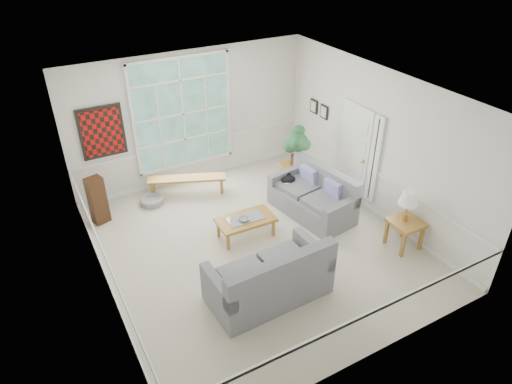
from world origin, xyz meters
TOP-DOWN VIEW (x-y plane):
  - floor at (0.00, 0.00)m, footprint 5.50×6.00m
  - ceiling at (0.00, 0.00)m, footprint 5.50×6.00m
  - wall_back at (0.00, 3.00)m, footprint 5.50×0.02m
  - wall_front at (0.00, -3.00)m, footprint 5.50×0.02m
  - wall_left at (-2.75, 0.00)m, footprint 0.02×6.00m
  - wall_right at (2.75, 0.00)m, footprint 0.02×6.00m
  - window_back at (-0.20, 2.96)m, footprint 2.30×0.08m
  - entry_door at (2.71, 0.60)m, footprint 0.08×0.90m
  - door_sidelight at (2.71, -0.03)m, footprint 0.08×0.26m
  - wall_art at (-1.95, 2.95)m, footprint 0.90×0.06m
  - wall_frame_near at (2.71, 1.75)m, footprint 0.04×0.26m
  - wall_frame_far at (2.71, 2.15)m, footprint 0.04×0.26m
  - loveseat_right at (1.52, 0.38)m, footprint 1.19×1.91m
  - loveseat_front at (-0.48, -1.25)m, footprint 1.97×1.06m
  - coffee_table at (-0.04, 0.35)m, footprint 1.12×0.64m
  - pewter_bowl at (-0.10, 0.32)m, footprint 0.33×0.33m
  - window_bench at (-0.45, 2.38)m, footprint 1.71×0.97m
  - end_table at (1.79, 1.47)m, footprint 0.68×0.68m
  - houseplant at (1.86, 1.51)m, footprint 0.55×0.55m
  - side_table at (2.40, -1.36)m, footprint 0.57×0.57m
  - table_lamp at (2.41, -1.30)m, footprint 0.47×0.47m
  - pet_bed at (-1.29, 2.36)m, footprint 0.55×0.55m
  - floor_speaker at (-2.40, 2.22)m, footprint 0.37×0.32m
  - cat at (1.32, 0.99)m, footprint 0.34×0.24m

SIDE VIEW (x-z plane):
  - floor at x=0.00m, z-range -0.01..0.00m
  - pet_bed at x=-1.29m, z-range 0.00..0.15m
  - window_bench at x=-0.45m, z-range 0.00..0.40m
  - coffee_table at x=-0.04m, z-range 0.00..0.41m
  - end_table at x=1.79m, z-range 0.00..0.54m
  - side_table at x=2.40m, z-range 0.00..0.57m
  - pewter_bowl at x=-0.10m, z-range 0.41..0.48m
  - loveseat_right at x=1.52m, z-range 0.00..0.97m
  - floor_speaker at x=-2.40m, z-range 0.00..1.01m
  - loveseat_front at x=-0.48m, z-range 0.00..1.05m
  - cat at x=1.32m, z-range 0.50..0.65m
  - table_lamp at x=2.41m, z-range 0.57..1.18m
  - houseplant at x=1.86m, z-range 0.54..1.45m
  - entry_door at x=2.71m, z-range 0.00..2.10m
  - door_sidelight at x=2.71m, z-range 0.20..2.10m
  - wall_back at x=0.00m, z-range 0.00..3.00m
  - wall_front at x=0.00m, z-range 0.00..3.00m
  - wall_left at x=-2.75m, z-range 0.00..3.00m
  - wall_right at x=2.75m, z-range 0.00..3.00m
  - wall_frame_near at x=2.71m, z-range 1.39..1.71m
  - wall_frame_far at x=2.71m, z-range 1.39..1.71m
  - wall_art at x=-1.95m, z-range 1.05..2.15m
  - window_back at x=-0.20m, z-range 0.45..2.85m
  - ceiling at x=0.00m, z-range 2.99..3.01m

